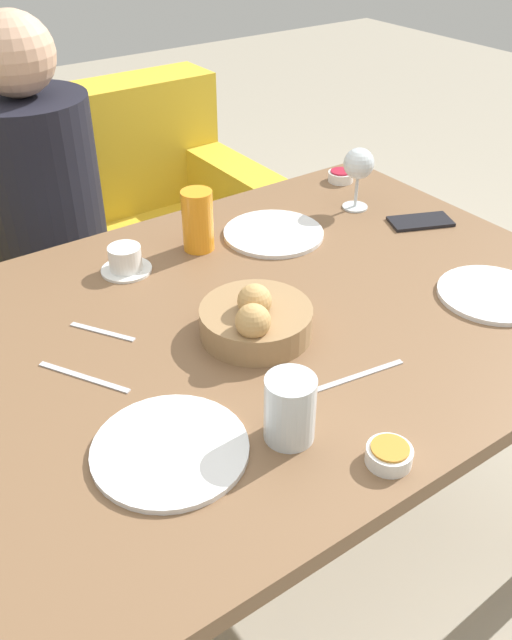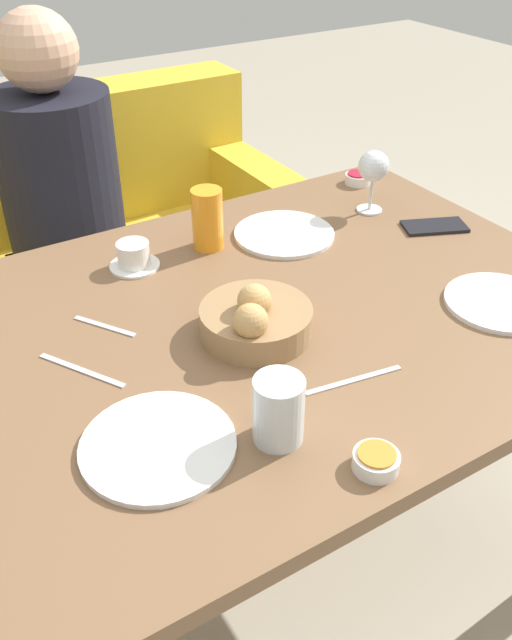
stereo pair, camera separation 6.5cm
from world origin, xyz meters
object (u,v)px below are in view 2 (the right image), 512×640
Objects in this scene: knife_silver at (352,381)px; spoon_coffee at (105,326)px; seated_person at (71,246)px; jam_bowl_honey at (376,461)px; plate_near_right at (500,302)px; juice_glass at (207,219)px; jam_bowl_berry at (358,178)px; cell_phone at (434,226)px; coffee_cup at (134,256)px; bread_basket at (255,319)px; couch at (53,282)px; fork_silver at (82,370)px; water_tumbler at (278,410)px; plate_far_center at (284,234)px; wine_glass at (373,168)px; plate_near_left at (158,445)px.

knife_silver and spoon_coffee have the same top height.
seated_person is 1.40m from jam_bowl_honey.
plate_near_right is 1.57× the size of juice_glass.
jam_bowl_berry is 0.31m from cell_phone.
coffee_cup is (-0.04, -0.65, 0.28)m from seated_person.
bread_basket is 3.03× the size of jam_bowl_berry.
couch is 1.20m from fork_silver.
water_tumbler reaches higher than knife_silver.
water_tumbler is (-0.38, -0.55, 0.05)m from plate_far_center.
jam_bowl_honey is 0.59m from spoon_coffee.
juice_glass is 0.74m from jam_bowl_honey.
wine_glass is 0.95× the size of fork_silver.
fork_silver is at bearing 122.73° from water_tumbler.
jam_bowl_berry is at bearing 8.29° from coffee_cup.
bread_basket is (0.10, -1.15, 0.49)m from couch.
seated_person is 5.67× the size of bread_basket.
plate_near_left is 1.09× the size of plate_near_right.
coffee_cup is (0.01, -0.80, 0.48)m from couch.
coffee_cup is (-0.36, 0.05, 0.02)m from plate_far_center.
plate_near_right is (0.47, -0.17, -0.03)m from bread_basket.
plate_near_right is at bearing -66.61° from plate_far_center.
seated_person is at bearing 140.41° from jam_bowl_berry.
juice_glass is 2.00× the size of jam_bowl_honey.
coffee_cup reaches higher than jam_bowl_honey.
jam_bowl_berry reaches higher than spoon_coffee.
seated_person is 10.70× the size of water_tumbler.
jam_bowl_berry is at bearing 23.96° from plate_far_center.
couch is at bearing 82.30° from spoon_coffee.
bread_basket is at bearing -75.49° from coffee_cup.
cell_phone is (0.69, -0.20, -0.02)m from coffee_cup.
knife_silver is (0.07, -0.20, -0.03)m from bread_basket.
bread_basket is at bearing -36.93° from spoon_coffee.
water_tumbler is at bearing -172.19° from plate_near_right.
seated_person reaches higher than wine_glass.
knife_silver is (-0.54, -0.66, -0.01)m from jam_bowl_berry.
wine_glass reaches higher than coffee_cup.
plate_near_left is at bearing -125.16° from juice_glass.
couch reaches higher than plate_near_right.
juice_glass is at bearing 54.84° from plate_near_left.
jam_bowl_honey is at bearing -93.68° from bread_basket.
water_tumbler is 0.44m from spoon_coffee.
juice_glass reaches higher than spoon_coffee.
seated_person is 1.22m from plate_near_left.
coffee_cup reaches higher than spoon_coffee.
bread_basket reaches higher than plate_far_center.
fork_silver is 0.98× the size of cell_phone.
plate_near_right is 1.40× the size of wine_glass.
juice_glass is 0.56m from knife_silver.
plate_near_left is 0.72m from plate_far_center.
cell_phone is at bearing 20.10° from plate_near_left.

